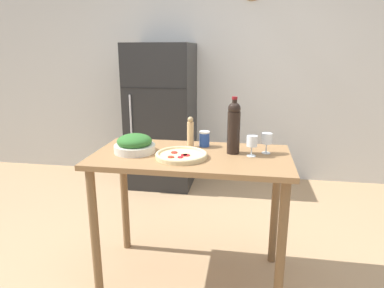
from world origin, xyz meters
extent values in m
plane|color=tan|center=(0.00, 0.00, 0.00)|extent=(14.00, 14.00, 0.00)
cube|color=silver|center=(0.00, 2.09, 1.30)|extent=(6.40, 0.06, 2.60)
cube|color=black|center=(-0.63, 1.71, 0.81)|extent=(0.72, 0.67, 1.62)
cube|color=black|center=(-0.63, 1.37, 1.17)|extent=(0.70, 0.01, 0.01)
cylinder|color=#B2B2B7|center=(-0.88, 1.36, 0.73)|extent=(0.02, 0.02, 0.73)
cube|color=olive|center=(0.00, 0.00, 0.88)|extent=(1.27, 0.66, 0.03)
cylinder|color=brown|center=(-0.57, -0.27, 0.43)|extent=(0.06, 0.06, 0.86)
cylinder|color=brown|center=(0.57, -0.27, 0.43)|extent=(0.06, 0.06, 0.86)
cylinder|color=brown|center=(-0.57, 0.27, 0.43)|extent=(0.06, 0.06, 0.86)
cylinder|color=brown|center=(0.57, 0.27, 0.43)|extent=(0.06, 0.06, 0.86)
cylinder|color=black|center=(0.26, 0.07, 1.03)|extent=(0.08, 0.08, 0.27)
sphere|color=black|center=(0.26, 0.07, 1.19)|extent=(0.08, 0.08, 0.08)
cylinder|color=black|center=(0.26, 0.07, 1.22)|extent=(0.03, 0.03, 0.06)
cylinder|color=maroon|center=(0.26, 0.07, 1.26)|extent=(0.03, 0.03, 0.02)
cylinder|color=silver|center=(0.38, 0.03, 0.90)|extent=(0.06, 0.06, 0.00)
cylinder|color=silver|center=(0.38, 0.03, 0.93)|extent=(0.01, 0.01, 0.06)
cylinder|color=white|center=(0.38, 0.03, 1.00)|extent=(0.07, 0.07, 0.07)
cylinder|color=maroon|center=(0.38, 0.03, 0.97)|extent=(0.06, 0.06, 0.02)
cylinder|color=silver|center=(0.48, 0.11, 0.90)|extent=(0.06, 0.06, 0.00)
cylinder|color=silver|center=(0.48, 0.11, 0.93)|extent=(0.01, 0.01, 0.06)
cylinder|color=white|center=(0.48, 0.11, 1.00)|extent=(0.07, 0.07, 0.07)
cylinder|color=maroon|center=(0.48, 0.11, 0.97)|extent=(0.06, 0.06, 0.02)
cylinder|color=tan|center=(-0.03, 0.16, 0.99)|extent=(0.05, 0.05, 0.18)
sphere|color=tan|center=(-0.03, 0.16, 1.09)|extent=(0.04, 0.04, 0.04)
cylinder|color=silver|center=(-0.37, -0.01, 0.92)|extent=(0.27, 0.27, 0.05)
ellipsoid|color=#2D6628|center=(-0.37, -0.01, 0.97)|extent=(0.23, 0.23, 0.09)
cylinder|color=#DBC189|center=(-0.05, -0.08, 0.91)|extent=(0.32, 0.32, 0.02)
torus|color=#DBC189|center=(-0.05, -0.08, 0.92)|extent=(0.32, 0.32, 0.02)
cylinder|color=red|center=(-0.01, -0.09, 0.92)|extent=(0.04, 0.04, 0.01)
cylinder|color=#A83221|center=(-0.10, -0.14, 0.92)|extent=(0.04, 0.04, 0.01)
cylinder|color=red|center=(-0.04, -0.14, 0.92)|extent=(0.03, 0.03, 0.01)
cylinder|color=#B0281E|center=(-0.10, -0.05, 0.92)|extent=(0.04, 0.04, 0.01)
cylinder|color=red|center=(-0.03, -0.10, 0.92)|extent=(0.04, 0.04, 0.01)
cylinder|color=#284CA3|center=(0.06, 0.20, 0.94)|extent=(0.07, 0.07, 0.10)
cylinder|color=white|center=(0.06, 0.20, 1.00)|extent=(0.07, 0.07, 0.01)
camera|label=1|loc=(0.35, -2.07, 1.54)|focal=32.00mm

